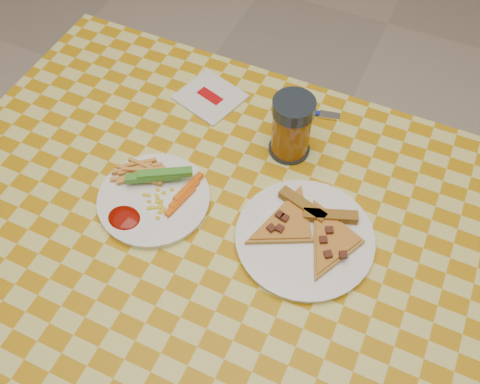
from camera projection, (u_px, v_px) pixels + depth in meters
name	position (u px, v px, depth m)	size (l,w,h in m)	color
ground	(234.00, 351.00, 1.67)	(8.00, 8.00, 0.00)	#BDAB98
table	(232.00, 243.00, 1.12)	(1.28, 0.88, 0.76)	white
plate_left	(154.00, 200.00, 1.08)	(0.22, 0.22, 0.01)	white
plate_right	(305.00, 239.00, 1.03)	(0.26, 0.26, 0.01)	white
fries_veggies	(153.00, 187.00, 1.08)	(0.20, 0.19, 0.04)	gold
pizza_slices	(309.00, 229.00, 1.03)	(0.28, 0.24, 0.02)	#B38737
drink_glass	(292.00, 127.00, 1.11)	(0.09, 0.09, 0.15)	black
napkin	(210.00, 97.00, 1.25)	(0.17, 0.16, 0.01)	silver
fork	(308.00, 112.00, 1.23)	(0.15, 0.05, 0.01)	navy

